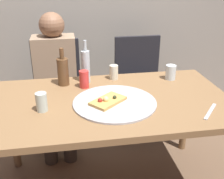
% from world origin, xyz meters
% --- Properties ---
extents(dining_table, '(1.55, 0.88, 0.73)m').
position_xyz_m(dining_table, '(0.00, 0.00, 0.65)').
color(dining_table, olive).
rests_on(dining_table, ground_plane).
extents(pizza_tray, '(0.52, 0.52, 0.01)m').
position_xyz_m(pizza_tray, '(0.02, -0.06, 0.73)').
color(pizza_tray, '#ADADB2').
rests_on(pizza_tray, dining_table).
extents(pizza_slice_last, '(0.25, 0.24, 0.05)m').
position_xyz_m(pizza_slice_last, '(-0.03, -0.06, 0.75)').
color(pizza_slice_last, tan).
rests_on(pizza_slice_last, pizza_tray).
extents(wine_bottle, '(0.06, 0.06, 0.31)m').
position_xyz_m(wine_bottle, '(-0.13, 0.32, 0.85)').
color(wine_bottle, '#B2BCC1').
rests_on(wine_bottle, dining_table).
extents(beer_bottle, '(0.08, 0.08, 0.27)m').
position_xyz_m(beer_bottle, '(-0.29, 0.30, 0.83)').
color(beer_bottle, brown).
rests_on(beer_bottle, dining_table).
extents(tumbler_near, '(0.07, 0.07, 0.11)m').
position_xyz_m(tumbler_near, '(-0.42, -0.08, 0.79)').
color(tumbler_near, '#B7C6BC').
rests_on(tumbler_near, dining_table).
extents(tumbler_far, '(0.06, 0.06, 0.11)m').
position_xyz_m(tumbler_far, '(0.08, 0.35, 0.78)').
color(tumbler_far, beige).
rests_on(tumbler_far, dining_table).
extents(wine_glass, '(0.08, 0.08, 0.11)m').
position_xyz_m(wine_glass, '(0.50, 0.27, 0.78)').
color(wine_glass, silver).
rests_on(wine_glass, dining_table).
extents(soda_can, '(0.07, 0.07, 0.12)m').
position_xyz_m(soda_can, '(-0.15, 0.22, 0.79)').
color(soda_can, red).
rests_on(soda_can, dining_table).
extents(table_knife, '(0.16, 0.18, 0.01)m').
position_xyz_m(table_knife, '(0.55, -0.26, 0.73)').
color(table_knife, '#B7B7BC').
rests_on(table_knife, dining_table).
extents(chair_left, '(0.44, 0.44, 0.90)m').
position_xyz_m(chair_left, '(-0.36, 0.84, 0.51)').
color(chair_left, black).
rests_on(chair_left, ground_plane).
extents(chair_right, '(0.44, 0.44, 0.90)m').
position_xyz_m(chair_right, '(0.42, 0.84, 0.51)').
color(chair_right, black).
rests_on(chair_right, ground_plane).
extents(guest_in_sweater, '(0.36, 0.56, 1.17)m').
position_xyz_m(guest_in_sweater, '(-0.36, 0.69, 0.64)').
color(guest_in_sweater, '#937A60').
rests_on(guest_in_sweater, ground_plane).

